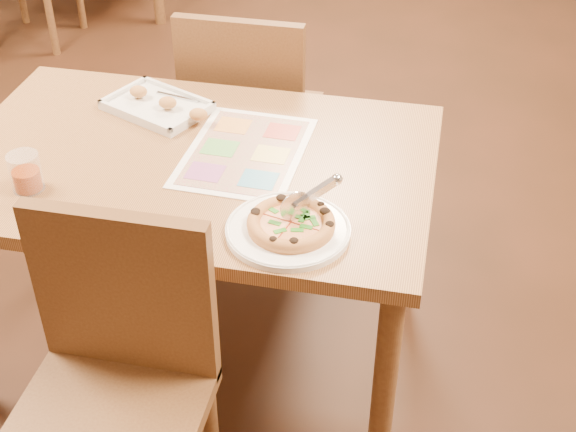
% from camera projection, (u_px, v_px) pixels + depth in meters
% --- Properties ---
extents(dining_table, '(1.30, 0.85, 0.72)m').
position_uv_depth(dining_table, '(194.00, 184.00, 2.21)').
color(dining_table, '#A06E40').
rests_on(dining_table, ground).
extents(chair_near, '(0.42, 0.42, 0.47)m').
position_uv_depth(chair_near, '(115.00, 358.00, 1.78)').
color(chair_near, brown).
rests_on(chair_near, ground).
extents(chair_far, '(0.42, 0.42, 0.47)m').
position_uv_depth(chair_far, '(248.00, 103.00, 2.72)').
color(chair_far, brown).
rests_on(chair_far, ground).
extents(plate, '(0.37, 0.37, 0.02)m').
position_uv_depth(plate, '(288.00, 230.00, 1.89)').
color(plate, white).
rests_on(plate, dining_table).
extents(pizza, '(0.21, 0.21, 0.03)m').
position_uv_depth(pizza, '(291.00, 224.00, 1.88)').
color(pizza, '#DB904A').
rests_on(pizza, plate).
extents(pizza_cutter, '(0.12, 0.11, 0.09)m').
position_uv_depth(pizza_cutter, '(309.00, 197.00, 1.87)').
color(pizza_cutter, silver).
rests_on(pizza_cutter, pizza).
extents(appetizer_tray, '(0.35, 0.30, 0.06)m').
position_uv_depth(appetizer_tray, '(159.00, 106.00, 2.36)').
color(appetizer_tray, silver).
rests_on(appetizer_tray, dining_table).
extents(glass_tumbler, '(0.08, 0.08, 0.10)m').
position_uv_depth(glass_tumbler, '(26.00, 174.00, 2.02)').
color(glass_tumbler, '#8A300A').
rests_on(glass_tumbler, dining_table).
extents(menu, '(0.33, 0.45, 0.00)m').
position_uv_depth(menu, '(245.00, 152.00, 2.18)').
color(menu, white).
rests_on(menu, dining_table).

